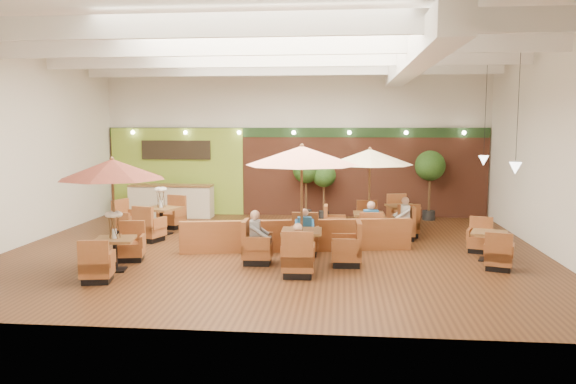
# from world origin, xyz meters

# --- Properties ---
(room) EXTENTS (14.04, 14.00, 5.52)m
(room) POSITION_xyz_m (0.25, 1.22, 3.63)
(room) COLOR #381E0F
(room) RESTS_ON ground
(service_counter) EXTENTS (3.00, 0.75, 1.18)m
(service_counter) POSITION_xyz_m (-4.40, 5.10, 0.58)
(service_counter) COLOR beige
(service_counter) RESTS_ON ground
(booth_divider) EXTENTS (6.02, 1.30, 0.84)m
(booth_divider) POSITION_xyz_m (0.60, -0.14, 0.42)
(booth_divider) COLOR brown
(booth_divider) RESTS_ON ground
(table_0) EXTENTS (2.41, 2.63, 2.61)m
(table_0) POSITION_xyz_m (-3.36, -2.50, 1.97)
(table_0) COLOR brown
(table_0) RESTS_ON ground
(table_1) EXTENTS (2.82, 2.82, 2.88)m
(table_1) POSITION_xyz_m (0.82, -1.53, 1.94)
(table_1) COLOR brown
(table_1) RESTS_ON ground
(table_2) EXTENTS (2.62, 2.62, 2.68)m
(table_2) POSITION_xyz_m (2.55, 1.68, 1.82)
(table_2) COLOR brown
(table_2) RESTS_ON ground
(table_3) EXTENTS (2.08, 2.97, 1.61)m
(table_3) POSITION_xyz_m (-3.98, 1.80, 0.47)
(table_3) COLOR brown
(table_3) RESTS_ON ground
(table_4) EXTENTS (1.03, 2.56, 0.91)m
(table_4) POSITION_xyz_m (5.36, -0.67, 0.35)
(table_4) COLOR brown
(table_4) RESTS_ON ground
(table_5) EXTENTS (1.08, 2.82, 1.02)m
(table_5) POSITION_xyz_m (3.65, 3.15, 0.39)
(table_5) COLOR brown
(table_5) RESTS_ON ground
(topiary_0) EXTENTS (0.95, 0.95, 2.21)m
(topiary_0) POSITION_xyz_m (0.48, 5.30, 1.64)
(topiary_0) COLOR black
(topiary_0) RESTS_ON ground
(topiary_1) EXTENTS (0.85, 0.85, 1.97)m
(topiary_1) POSITION_xyz_m (1.12, 5.30, 1.47)
(topiary_1) COLOR black
(topiary_1) RESTS_ON ground
(topiary_2) EXTENTS (1.05, 1.05, 2.44)m
(topiary_2) POSITION_xyz_m (4.80, 5.30, 1.82)
(topiary_2) COLOR black
(topiary_2) RESTS_ON ground
(diner_0) EXTENTS (0.37, 0.30, 0.74)m
(diner_0) POSITION_xyz_m (0.82, -2.59, 0.73)
(diner_0) COLOR silver
(diner_0) RESTS_ON ground
(diner_1) EXTENTS (0.37, 0.31, 0.73)m
(diner_1) POSITION_xyz_m (0.82, -0.48, 0.73)
(diner_1) COLOR #276BAB
(diner_1) RESTS_ON ground
(diner_2) EXTENTS (0.35, 0.42, 0.83)m
(diner_2) POSITION_xyz_m (-0.24, -1.53, 0.77)
(diner_2) COLOR gray
(diner_2) RESTS_ON ground
(diner_3) EXTENTS (0.41, 0.35, 0.80)m
(diner_3) POSITION_xyz_m (2.55, 0.70, 0.76)
(diner_3) COLOR #276BAB
(diner_3) RESTS_ON ground
(diner_4) EXTENTS (0.33, 0.40, 0.80)m
(diner_4) POSITION_xyz_m (3.53, 1.68, 0.76)
(diner_4) COLOR silver
(diner_4) RESTS_ON ground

